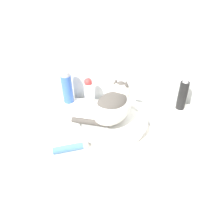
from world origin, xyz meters
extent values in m
cube|color=silver|center=(0.00, 0.56, 1.20)|extent=(8.00, 0.05, 2.40)
cube|color=white|center=(0.00, 0.25, 0.41)|extent=(1.07, 0.51, 0.83)
cylinder|color=silver|center=(0.03, 0.24, 0.85)|extent=(0.34, 0.34, 0.04)
torus|color=silver|center=(0.03, 0.24, 0.86)|extent=(0.36, 0.36, 0.02)
ellipsoid|color=silver|center=(0.03, 0.24, 0.94)|extent=(0.24, 0.29, 0.13)
ellipsoid|color=#47423D|center=(0.03, 0.24, 0.98)|extent=(0.19, 0.22, 0.06)
sphere|color=silver|center=(0.06, 0.33, 0.98)|extent=(0.10, 0.10, 0.10)
sphere|color=#47423D|center=(0.06, 0.33, 1.01)|extent=(0.06, 0.06, 0.06)
cone|color=#47423D|center=(0.09, 0.33, 1.03)|extent=(0.03, 0.03, 0.03)
cone|color=#47423D|center=(0.03, 0.34, 1.03)|extent=(0.03, 0.03, 0.03)
cylinder|color=#47423D|center=(-0.07, 0.18, 0.89)|extent=(0.19, 0.05, 0.03)
cylinder|color=silver|center=(0.24, 0.29, 0.86)|extent=(0.04, 0.04, 0.07)
cylinder|color=silver|center=(0.18, 0.28, 0.93)|extent=(0.13, 0.05, 0.09)
cylinder|color=silver|center=(0.24, 0.29, 0.93)|extent=(0.06, 0.06, 0.06)
cylinder|color=silver|center=(-0.14, 0.46, 0.89)|extent=(0.05, 0.05, 0.13)
sphere|color=red|center=(-0.14, 0.46, 0.97)|extent=(0.05, 0.05, 0.05)
cylinder|color=#335BB7|center=(-0.27, 0.46, 0.91)|extent=(0.06, 0.06, 0.17)
cylinder|color=#B7B7BC|center=(-0.27, 0.46, 1.01)|extent=(0.05, 0.05, 0.03)
cylinder|color=black|center=(0.41, 0.46, 0.91)|extent=(0.05, 0.05, 0.17)
cone|color=white|center=(0.41, 0.46, 1.01)|extent=(0.03, 0.03, 0.02)
cylinder|color=#4C7FB2|center=(-0.15, 0.04, 0.84)|extent=(0.13, 0.08, 0.03)
cylinder|color=white|center=(-0.08, 0.07, 0.84)|extent=(0.03, 0.04, 0.04)
cube|color=silver|center=(0.32, 0.14, 0.84)|extent=(0.07, 0.05, 0.02)
camera|label=1|loc=(0.12, -0.57, 1.46)|focal=32.00mm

